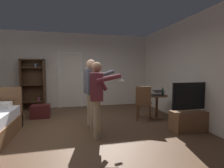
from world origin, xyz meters
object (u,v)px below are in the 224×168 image
Objects in this scene: side_table at (157,103)px; wooden_chair at (144,102)px; person_blue_shirt at (97,94)px; laptop at (157,93)px; bookshelf at (33,83)px; bottle_on_table at (163,92)px; suitcase_dark at (41,111)px; tv_flatscreen at (192,116)px; person_striped_shirt at (92,88)px.

wooden_chair reaches higher than side_table.
wooden_chair is at bearing 30.61° from person_blue_shirt.
person_blue_shirt is at bearing -153.45° from laptop.
bookshelf is 4.50m from bottle_on_table.
laptop is 0.23× the size of person_blue_shirt.
bookshelf is at bearing 107.53° from suitcase_dark.
person_blue_shirt is at bearing 176.20° from tv_flatscreen.
person_blue_shirt is at bearing -149.39° from wooden_chair.
tv_flatscreen reaches higher than suitcase_dark.
side_table is 3.52m from suitcase_dark.
side_table is at bearing 105.09° from tv_flatscreen.
bottle_on_table reaches higher than side_table.
tv_flatscreen is 0.72× the size of person_blue_shirt.
wooden_chair is at bearing 8.19° from person_striped_shirt.
laptop is 0.22× the size of person_striped_shirt.
side_table is 0.52m from wooden_chair.
person_blue_shirt is 3.00× the size of suitcase_dark.
bookshelf is at bearing 150.80° from laptop.
tv_flatscreen is 0.68× the size of person_striped_shirt.
laptop is 0.70× the size of suitcase_dark.
laptop is 0.52m from wooden_chair.
side_table is at bearing 10.23° from person_striped_shirt.
bookshelf is 3.59m from person_blue_shirt.
tv_flatscreen is 2.15× the size of suitcase_dark.
person_striped_shirt is at bearing -170.86° from laptop.
side_table is 2.08m from person_striped_shirt.
person_blue_shirt reaches higher than side_table.
bookshelf is 1.85× the size of wooden_chair.
wooden_chair is (-0.49, -0.14, 0.07)m from side_table.
wooden_chair is (-0.80, 1.01, 0.21)m from tv_flatscreen.
laptop is 2.00m from person_striped_shirt.
side_table is 3.06× the size of bottle_on_table.
person_striped_shirt is at bearing -42.57° from suitcase_dark.
suitcase_dark is (-3.40, 0.88, -0.28)m from side_table.
tv_flatscreen reaches higher than wooden_chair.
laptop is at bearing 9.14° from person_striped_shirt.
bookshelf is 5.27m from tv_flatscreen.
person_striped_shirt is (-1.99, -0.36, 0.52)m from side_table.
suitcase_dark is at bearing 127.71° from person_blue_shirt.
person_blue_shirt is 0.95× the size of person_striped_shirt.
side_table is 2.24m from person_blue_shirt.
suitcase_dark is at bearing 138.81° from person_striped_shirt.
side_table is 0.41× the size of person_striped_shirt.
wooden_chair reaches higher than suitcase_dark.
person_striped_shirt reaches higher than person_blue_shirt.
person_striped_shirt is at bearing 93.78° from person_blue_shirt.
person_blue_shirt is at bearing -58.80° from bookshelf.
tv_flatscreen is 3.07× the size of laptop.
person_striped_shirt is (-2.13, -0.28, 0.19)m from bottle_on_table.
bookshelf is at bearing 121.20° from person_blue_shirt.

